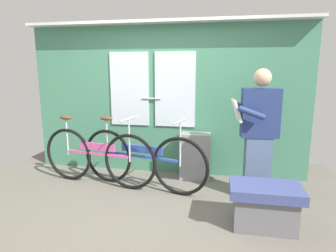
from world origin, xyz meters
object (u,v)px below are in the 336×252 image
passenger_reading_newspaper (258,132)px  bench_seat_corner (265,205)px  trash_bin_by_wall (195,156)px  bicycle_near_door (97,156)px  bicycle_leaning_behind (141,159)px

passenger_reading_newspaper → bench_seat_corner: bearing=86.5°
trash_bin_by_wall → bench_seat_corner: trash_bin_by_wall is taller
bicycle_near_door → trash_bin_by_wall: size_ratio=2.55×
bench_seat_corner → bicycle_leaning_behind: bearing=154.0°
bicycle_leaning_behind → trash_bin_by_wall: (0.68, 0.48, -0.06)m
passenger_reading_newspaper → bicycle_leaning_behind: bearing=-5.3°
bicycle_leaning_behind → bench_seat_corner: size_ratio=2.60×
passenger_reading_newspaper → trash_bin_by_wall: bearing=-36.3°
bicycle_near_door → bench_seat_corner: size_ratio=2.48×
bicycle_near_door → passenger_reading_newspaper: passenger_reading_newspaper is taller
trash_bin_by_wall → bench_seat_corner: (0.81, -1.21, -0.10)m
bench_seat_corner → trash_bin_by_wall: bearing=124.0°
bicycle_near_door → bicycle_leaning_behind: size_ratio=0.95×
bicycle_near_door → bench_seat_corner: (2.13, -0.74, -0.16)m
bicycle_leaning_behind → passenger_reading_newspaper: bearing=12.7°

